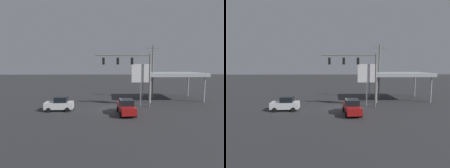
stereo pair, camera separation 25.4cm
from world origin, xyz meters
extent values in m
plane|color=#2D2D30|center=(0.00, 0.00, 0.00)|extent=(200.00, 200.00, 0.00)
cylinder|color=slate|center=(-5.55, -1.06, 4.00)|extent=(0.20, 0.20, 8.00)
cylinder|color=slate|center=(-1.53, -1.06, 7.70)|extent=(8.03, 0.14, 0.14)
cube|color=black|center=(-2.90, -1.06, 6.88)|extent=(0.36, 0.28, 1.00)
sphere|color=#FF4141|center=(-2.90, -1.25, 7.18)|extent=(0.22, 0.22, 0.22)
sphere|color=#392305|center=(-2.90, -1.25, 6.88)|extent=(0.22, 0.22, 0.22)
sphere|color=black|center=(-2.90, -1.25, 6.58)|extent=(0.22, 0.22, 0.22)
cube|color=black|center=(-0.81, -1.06, 6.88)|extent=(0.36, 0.28, 1.00)
sphere|color=#FF4141|center=(-0.81, -1.25, 7.18)|extent=(0.22, 0.22, 0.22)
sphere|color=#392305|center=(-0.81, -1.25, 6.88)|extent=(0.22, 0.22, 0.22)
sphere|color=black|center=(-0.81, -1.25, 6.58)|extent=(0.22, 0.22, 0.22)
cube|color=black|center=(1.28, -1.06, 6.88)|extent=(0.36, 0.28, 1.00)
sphere|color=#FF4141|center=(1.28, -1.25, 7.18)|extent=(0.22, 0.22, 0.22)
sphere|color=#392305|center=(1.28, -1.25, 6.88)|extent=(0.22, 0.22, 0.22)
sphere|color=black|center=(1.28, -1.25, 6.58)|extent=(0.22, 0.22, 0.22)
cylinder|color=slate|center=(-7.74, -7.41, 5.00)|extent=(0.26, 0.26, 10.00)
cube|color=slate|center=(-7.74, -7.41, 9.40)|extent=(2.40, 0.14, 0.14)
cube|color=#B2B7BC|center=(-11.09, -6.92, 4.65)|extent=(10.41, 7.01, 0.60)
cube|color=red|center=(-11.09, -10.45, 4.65)|extent=(10.41, 0.06, 0.36)
cylinder|color=#B7B7BC|center=(-15.70, -9.83, 2.18)|extent=(0.24, 0.24, 4.35)
cylinder|color=#B7B7BC|center=(-6.48, -9.83, 2.18)|extent=(0.24, 0.24, 4.35)
cylinder|color=#B7B7BC|center=(-15.70, -4.02, 2.18)|extent=(0.24, 0.24, 4.35)
cylinder|color=#B7B7BC|center=(-6.48, -4.02, 2.18)|extent=(0.24, 0.24, 4.35)
cylinder|color=#B7B7BC|center=(-4.39, -1.71, 3.23)|extent=(0.24, 0.24, 6.46)
cube|color=white|center=(-4.39, -1.71, 5.07)|extent=(2.88, 0.24, 2.77)
cube|color=black|center=(-4.39, -1.84, 5.07)|extent=(2.02, 0.04, 0.97)
cube|color=maroon|center=(-1.64, 2.68, 0.78)|extent=(2.04, 4.49, 0.90)
cube|color=black|center=(-1.64, 2.68, 1.58)|extent=(1.76, 2.09, 0.70)
cylinder|color=black|center=(-2.64, 4.05, 0.33)|extent=(0.26, 0.67, 0.66)
cylinder|color=black|center=(-0.80, 4.16, 0.33)|extent=(0.26, 0.67, 0.66)
cylinder|color=black|center=(-2.48, 1.20, 0.33)|extent=(0.26, 0.67, 0.66)
cylinder|color=black|center=(-0.64, 1.30, 0.33)|extent=(0.26, 0.67, 0.66)
cube|color=silver|center=(7.42, 0.58, 0.76)|extent=(3.85, 1.81, 0.90)
cube|color=black|center=(7.12, 0.57, 1.59)|extent=(1.75, 1.61, 0.76)
cylinder|color=black|center=(8.62, 1.48, 0.31)|extent=(0.63, 0.24, 0.62)
cylinder|color=black|center=(8.68, -0.26, 0.31)|extent=(0.63, 0.24, 0.62)
cylinder|color=black|center=(6.16, 1.41, 0.31)|extent=(0.63, 0.24, 0.62)
cylinder|color=black|center=(6.21, -0.33, 0.31)|extent=(0.63, 0.24, 0.62)
camera|label=1|loc=(1.05, 24.54, 6.20)|focal=28.00mm
camera|label=2|loc=(0.79, 24.55, 6.20)|focal=28.00mm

